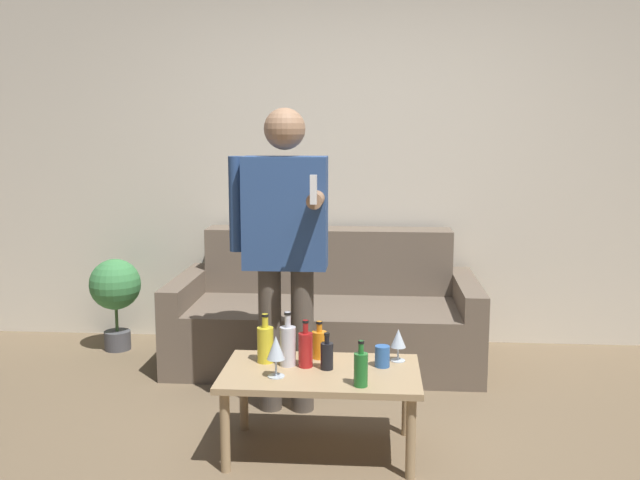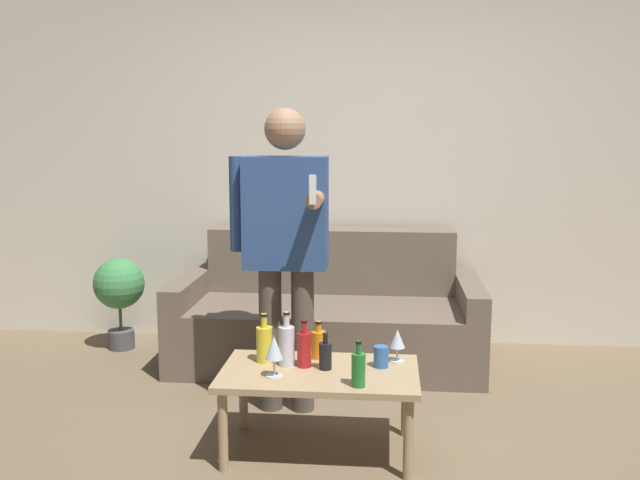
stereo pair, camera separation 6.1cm
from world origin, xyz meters
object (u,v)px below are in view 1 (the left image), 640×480
Objects in this scene: bottle_orange at (327,355)px; person_standing_front at (284,238)px; couch at (326,316)px; coffee_table at (321,380)px.

person_standing_front reaches higher than bottle_orange.
couch is 2.13× the size of coffee_table.
coffee_table is 5.27× the size of bottle_orange.
couch is 1.10m from person_standing_front.
coffee_table is at bearing -86.90° from couch.
person_standing_front is at bearing -100.22° from couch.
person_standing_front reaches higher than couch.
person_standing_front reaches higher than coffee_table.
person_standing_front is (-0.23, 0.51, 0.59)m from coffee_table.
bottle_orange is at bearing 37.17° from coffee_table.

